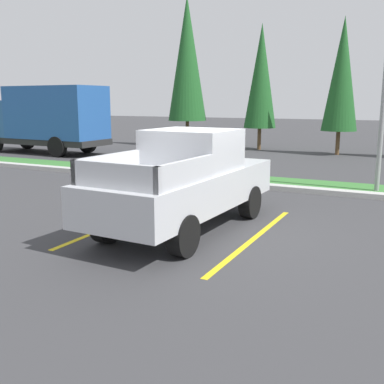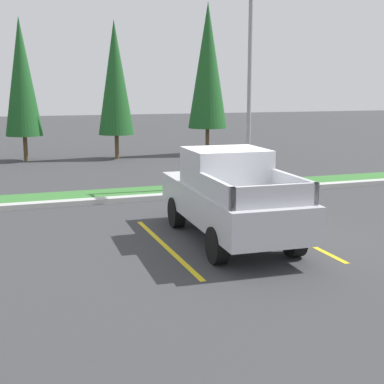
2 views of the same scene
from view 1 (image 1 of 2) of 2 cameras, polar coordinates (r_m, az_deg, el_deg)
name	(u,v)px [view 1 (image 1 of 2)]	position (r m, az deg, el deg)	size (l,w,h in m)	color
ground_plane	(197,228)	(9.94, 0.59, -4.49)	(120.00, 120.00, 0.00)	#38383A
parking_line_near	(125,220)	(10.65, -8.29, -3.51)	(0.12, 4.80, 0.01)	yellow
parking_line_far	(254,238)	(9.30, 7.73, -5.68)	(0.12, 4.80, 0.01)	yellow
curb_strip	(267,186)	(14.47, 9.24, 0.68)	(56.00, 0.40, 0.15)	#B2B2AD
grass_median	(277,182)	(15.52, 10.44, 1.19)	(56.00, 1.80, 0.06)	#387533
pickup_truck_main	(186,181)	(9.69, -0.71, 1.41)	(2.15, 5.31, 2.10)	black
cargo_truck_distant	(47,117)	(25.07, -17.53, 8.82)	(6.86, 2.64, 3.40)	black
cypress_tree_leftmost	(187,59)	(27.49, -0.60, 16.16)	(2.22, 2.22, 8.55)	brown
cypress_tree_left_inner	(261,76)	(25.96, 8.54, 13.97)	(1.75, 1.75, 6.75)	brown
cypress_tree_center	(342,75)	(24.35, 18.08, 13.67)	(1.74, 1.74, 6.70)	brown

